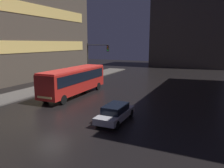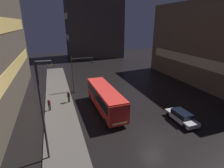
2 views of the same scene
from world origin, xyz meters
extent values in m
plane|color=black|center=(0.00, 0.00, 0.00)|extent=(120.00, 120.00, 0.00)
cube|color=#56514C|center=(-9.00, 10.00, 0.07)|extent=(4.00, 48.00, 0.15)
cube|color=#4C4238|center=(-19.39, 14.89, 8.09)|extent=(10.00, 28.97, 16.17)
cube|color=#EAC66B|center=(-14.44, 14.89, 5.58)|extent=(0.24, 24.62, 1.80)
cube|color=#EAC66B|center=(-14.44, 14.89, 11.25)|extent=(0.24, 24.62, 1.80)
cube|color=#383333|center=(5.17, 48.36, 10.03)|extent=(18.00, 12.00, 20.05)
cube|color=#EAC66B|center=(-3.78, 48.36, 6.96)|extent=(0.24, 10.20, 1.80)
cube|color=#EAC66B|center=(-3.78, 48.36, 13.56)|extent=(0.24, 10.20, 1.80)
cube|color=#AD1E19|center=(-3.03, 7.70, 1.81)|extent=(2.74, 10.54, 2.52)
cube|color=black|center=(-3.03, 7.70, 2.32)|extent=(2.78, 9.70, 1.10)
cube|color=red|center=(-3.03, 7.70, 3.15)|extent=(2.69, 10.33, 0.16)
cube|color=#F4CC72|center=(-2.90, 2.44, 0.95)|extent=(1.74, 0.14, 0.20)
cylinder|color=black|center=(-1.80, 3.89, 0.50)|extent=(0.28, 1.01, 1.00)
cylinder|color=black|center=(-4.08, 3.83, 0.50)|extent=(0.28, 1.01, 1.00)
cylinder|color=black|center=(-1.99, 11.56, 0.50)|extent=(0.28, 1.01, 1.00)
cylinder|color=black|center=(-4.27, 11.51, 0.50)|extent=(0.28, 1.01, 1.00)
cube|color=#B7B7BC|center=(4.94, 1.80, 0.55)|extent=(1.73, 4.41, 0.50)
cube|color=black|center=(4.94, 1.80, 1.08)|extent=(1.46, 2.43, 0.56)
cylinder|color=black|center=(5.72, 0.30, 0.32)|extent=(0.20, 0.64, 0.64)
cylinder|color=black|center=(4.18, 0.29, 0.32)|extent=(0.20, 0.64, 0.64)
cylinder|color=black|center=(5.70, 3.30, 0.32)|extent=(0.20, 0.64, 0.64)
cylinder|color=black|center=(4.16, 3.29, 0.32)|extent=(0.20, 0.64, 0.64)
cylinder|color=black|center=(-7.66, 11.62, 0.57)|extent=(0.14, 0.14, 0.83)
cylinder|color=black|center=(-7.48, 11.62, 0.57)|extent=(0.14, 0.14, 0.83)
cylinder|color=#422319|center=(-7.57, 11.62, 1.33)|extent=(0.60, 0.60, 0.70)
sphere|color=#8C664C|center=(-7.57, 11.62, 1.79)|extent=(0.22, 0.22, 0.22)
cylinder|color=black|center=(-10.43, 9.77, 0.55)|extent=(0.14, 0.14, 0.79)
cylinder|color=black|center=(-10.25, 9.77, 0.55)|extent=(0.14, 0.14, 0.79)
cylinder|color=#4C191E|center=(-10.34, 9.77, 1.28)|extent=(0.53, 0.53, 0.66)
sphere|color=#8C664C|center=(-10.34, 9.77, 1.72)|extent=(0.22, 0.22, 0.22)
cylinder|color=#2D2D2D|center=(-6.30, 16.14, 3.07)|extent=(0.16, 0.16, 6.15)
cylinder|color=#2D2D2D|center=(-4.53, 16.14, 5.85)|extent=(3.54, 0.12, 0.12)
cube|color=black|center=(-2.76, 16.14, 5.35)|extent=(0.30, 0.24, 0.90)
sphere|color=#390706|center=(-2.76, 16.00, 5.63)|extent=(0.18, 0.18, 0.18)
sphere|color=#3B2B07|center=(-2.76, 16.00, 5.35)|extent=(0.18, 0.18, 0.18)
sphere|color=green|center=(-2.76, 16.00, 5.07)|extent=(0.18, 0.18, 0.18)
camera|label=1|loc=(11.74, -13.34, 6.16)|focal=35.00mm
camera|label=2|loc=(-9.17, -13.26, 11.52)|focal=28.00mm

